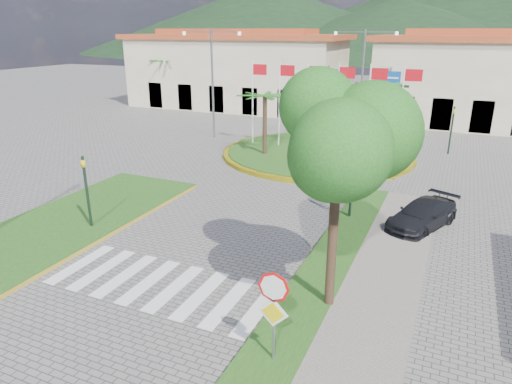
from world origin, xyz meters
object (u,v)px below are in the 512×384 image
at_px(stop_sign, 274,304).
at_px(deciduous_tree, 339,141).
at_px(roundabout_island, 317,153).
at_px(car_side_right, 422,215).
at_px(car_dark_a, 342,125).
at_px(car_dark_b, 372,125).
at_px(white_van, 231,105).

bearing_deg(stop_sign, deciduous_tree, 78.82).
distance_m(roundabout_island, car_side_right, 12.19).
bearing_deg(car_side_right, roundabout_island, 150.48).
bearing_deg(car_dark_a, stop_sign, 173.69).
relative_size(car_dark_b, car_side_right, 1.02).
bearing_deg(stop_sign, roundabout_island, 103.73).
relative_size(white_van, car_side_right, 1.06).
relative_size(roundabout_island, car_dark_b, 3.08).
relative_size(stop_sign, white_van, 0.62).
distance_m(stop_sign, deciduous_tree, 4.59).
bearing_deg(roundabout_island, car_dark_a, 92.61).
height_order(stop_sign, car_side_right, stop_sign).
distance_m(stop_sign, car_dark_b, 28.48).
height_order(roundabout_island, white_van, roundabout_island).
distance_m(roundabout_island, car_dark_b, 8.53).
bearing_deg(car_dark_a, car_side_right, -172.88).
height_order(roundabout_island, deciduous_tree, deciduous_tree).
bearing_deg(car_dark_a, roundabout_island, 165.68).
xyz_separation_m(stop_sign, car_side_right, (2.60, 10.43, -1.21)).
height_order(car_dark_b, car_side_right, car_dark_b).
height_order(white_van, car_side_right, white_van).
bearing_deg(white_van, roundabout_island, -119.81).
xyz_separation_m(car_dark_b, car_side_right, (5.50, -17.88, -0.09)).
xyz_separation_m(roundabout_island, stop_sign, (4.90, -20.04, 1.62)).
xyz_separation_m(roundabout_island, car_side_right, (7.50, -9.61, 0.41)).
xyz_separation_m(roundabout_island, deciduous_tree, (5.50, -17.00, 5.00)).
bearing_deg(stop_sign, car_side_right, 76.00).
bearing_deg(white_van, car_dark_a, -97.95).
distance_m(roundabout_island, stop_sign, 20.69).
height_order(car_dark_a, car_side_right, car_side_right).
bearing_deg(roundabout_island, stop_sign, -76.27).
xyz_separation_m(deciduous_tree, car_side_right, (2.00, 7.39, -4.59)).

